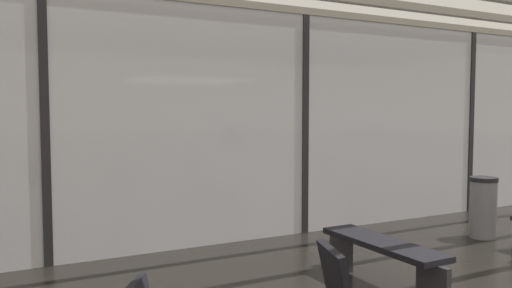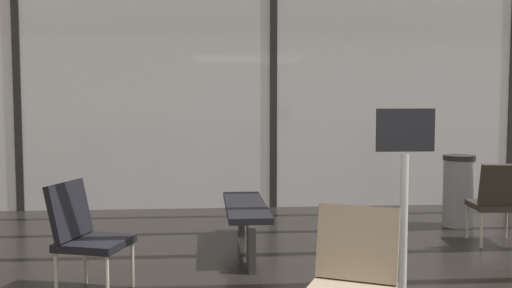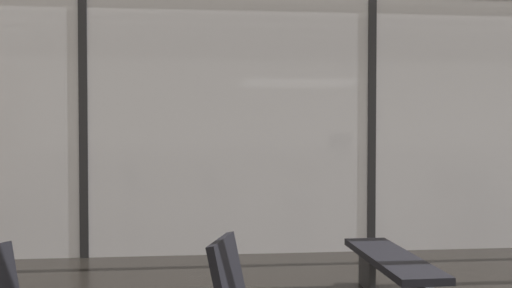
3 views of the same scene
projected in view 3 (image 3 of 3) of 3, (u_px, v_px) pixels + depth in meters
The scene contains 5 objects.
glass_curtain_wall at pixel (371, 125), 7.07m from camera, with size 14.00×0.08×3.17m, color silver.
window_mullion_0 at pixel (84, 124), 6.71m from camera, with size 0.10×0.12×3.17m, color black.
window_mullion_1 at pixel (371, 125), 7.07m from camera, with size 0.10×0.12×3.17m, color black.
parked_airplane at pixel (273, 115), 12.44m from camera, with size 14.30×3.65×3.65m.
waiting_bench at pixel (392, 268), 4.76m from camera, with size 0.42×1.70×0.47m.
Camera 3 is at (-2.16, -1.69, 1.54)m, focal length 39.67 mm.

